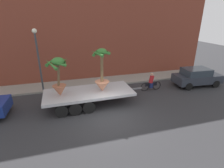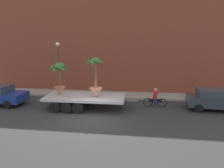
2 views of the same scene
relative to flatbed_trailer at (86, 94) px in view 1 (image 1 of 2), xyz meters
The scene contains 9 objects.
ground_plane 2.53m from the flatbed_trailer, 61.64° to the right, with size 60.00×60.00×0.00m, color #2D2D30.
sidewalk 4.20m from the flatbed_trailer, 73.95° to the left, with size 24.00×2.20×0.15m, color gray.
building_facade 7.10m from the flatbed_trailer, 78.60° to the left, with size 24.00×1.20×9.76m, color brown.
flatbed_trailer is the anchor object (origin of this frame).
potted_palm_rear 1.80m from the flatbed_trailer, ahead, with size 1.26×1.33×2.93m.
potted_palm_middle 2.18m from the flatbed_trailer, behind, with size 1.46×1.51×2.52m.
cyclist 5.67m from the flatbed_trailer, 10.67° to the left, with size 1.84×0.34×1.54m.
parked_car 9.97m from the flatbed_trailer, ahead, with size 4.17×2.01×1.58m.
street_lamp 5.04m from the flatbed_trailer, 133.69° to the left, with size 0.36×0.36×4.83m.
Camera 1 is at (-2.43, -8.91, 5.86)m, focal length 28.09 mm.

